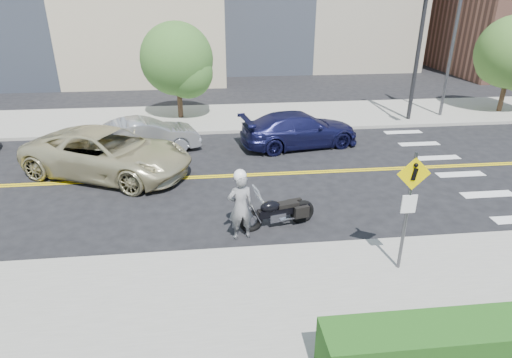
{
  "coord_description": "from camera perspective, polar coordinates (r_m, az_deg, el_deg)",
  "views": [
    {
      "loc": [
        -0.19,
        -14.51,
        6.41
      ],
      "look_at": [
        1.06,
        -3.03,
        1.2
      ],
      "focal_mm": 30.0,
      "sensor_mm": 36.0,
      "label": 1
    }
  ],
  "objects": [
    {
      "name": "parked_car_blue",
      "position": [
        18.76,
        5.83,
        6.59
      ],
      "size": [
        5.43,
        2.96,
        1.49
      ],
      "primitive_type": "imported",
      "rotation": [
        0.0,
        0.0,
        1.75
      ],
      "color": "#181949",
      "rests_on": "ground"
    },
    {
      "name": "pedestrian_sign",
      "position": [
        10.31,
        19.73,
        -2.82
      ],
      "size": [
        0.78,
        0.08,
        3.0
      ],
      "color": "#4C4C51",
      "rests_on": "sidewalk_near"
    },
    {
      "name": "tree_far_a",
      "position": [
        22.39,
        -10.53,
        15.45
      ],
      "size": [
        3.61,
        3.61,
        4.93
      ],
      "rotation": [
        0.0,
        0.0,
        0.3
      ],
      "color": "#382619",
      "rests_on": "ground"
    },
    {
      "name": "suv",
      "position": [
        16.54,
        -19.15,
        3.29
      ],
      "size": [
        6.79,
        5.13,
        1.71
      ],
      "primitive_type": "imported",
      "rotation": [
        0.0,
        0.0,
        1.15
      ],
      "color": "beige",
      "rests_on": "ground"
    },
    {
      "name": "traffic_light",
      "position": [
        22.14,
        22.34,
        18.1
      ],
      "size": [
        0.28,
        4.5,
        7.0
      ],
      "color": "black",
      "rests_on": "sidewalk_far"
    },
    {
      "name": "motorcycle",
      "position": [
        12.3,
        2.97,
        -3.51
      ],
      "size": [
        2.34,
        1.2,
        1.36
      ],
      "primitive_type": null,
      "rotation": [
        0.0,
        0.0,
        0.25
      ],
      "color": "black",
      "rests_on": "ground"
    },
    {
      "name": "lamp_post",
      "position": [
        24.39,
        24.91,
        16.86
      ],
      "size": [
        0.16,
        0.16,
        8.0
      ],
      "primitive_type": "cylinder",
      "color": "#4C4C51",
      "rests_on": "sidewalk_far"
    },
    {
      "name": "parked_car_silver",
      "position": [
        18.42,
        -14.58,
        5.54
      ],
      "size": [
        4.7,
        2.85,
        1.46
      ],
      "primitive_type": "imported",
      "rotation": [
        0.0,
        0.0,
        1.89
      ],
      "color": "#96999D",
      "rests_on": "ground"
    },
    {
      "name": "sidewalk_far",
      "position": [
        22.9,
        -5.58,
        8.12
      ],
      "size": [
        60.0,
        5.0,
        0.15
      ],
      "primitive_type": "cube",
      "color": "#9E9B91",
      "rests_on": "ground_plane"
    },
    {
      "name": "motorcyclist",
      "position": [
        11.57,
        -2.08,
        -3.45
      ],
      "size": [
        0.79,
        0.6,
        2.06
      ],
      "rotation": [
        0.0,
        0.0,
        3.35
      ],
      "color": "silver",
      "rests_on": "ground"
    },
    {
      "name": "ground_plane",
      "position": [
        15.86,
        -5.02,
        0.36
      ],
      "size": [
        120.0,
        120.0,
        0.0
      ],
      "primitive_type": "plane",
      "color": "black",
      "rests_on": "ground"
    },
    {
      "name": "sidewalk_near",
      "position": [
        9.45,
        -3.65,
        -17.87
      ],
      "size": [
        60.0,
        5.0,
        0.15
      ],
      "primitive_type": "cube",
      "color": "#9E9B91",
      "rests_on": "ground_plane"
    }
  ]
}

